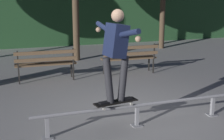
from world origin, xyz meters
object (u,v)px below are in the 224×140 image
object	(u,v)px
grind_rail	(137,109)
skateboarder	(116,48)
skateboard	(116,102)
park_bench_leftmost	(46,62)
park_bench_left_center	(130,56)

from	to	relation	value
grind_rail	skateboarder	bearing A→B (deg)	179.93
skateboard	skateboarder	size ratio (longest dim) A/B	0.51
skateboarder	park_bench_leftmost	xyz separation A→B (m)	(-0.76, 3.43, -0.88)
skateboarder	park_bench_left_center	world-z (taller)	skateboarder
skateboarder	park_bench_leftmost	distance (m)	3.62
skateboarder	park_bench_left_center	distance (m)	3.89
skateboarder	park_bench_left_center	bearing A→B (deg)	64.89
skateboard	park_bench_left_center	xyz separation A→B (m)	(1.61, 3.43, 0.05)
park_bench_left_center	skateboard	bearing A→B (deg)	-115.15
grind_rail	skateboard	world-z (taller)	skateboard
park_bench_leftmost	grind_rail	bearing A→B (deg)	-71.42
skateboard	skateboarder	world-z (taller)	skateboarder
grind_rail	skateboard	distance (m)	0.43
grind_rail	skateboard	size ratio (longest dim) A/B	4.61
skateboard	park_bench_leftmost	size ratio (longest dim) A/B	0.50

